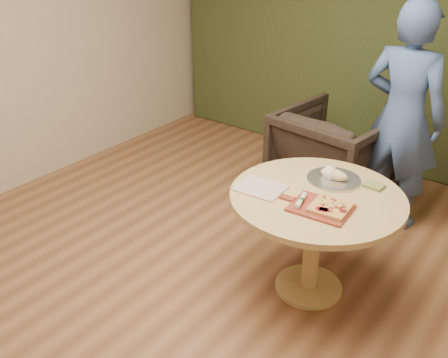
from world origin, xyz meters
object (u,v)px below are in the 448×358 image
pedestal_table (315,214)px  bread_roll (333,174)px  flatbread_pizza (330,207)px  serving_tray (334,179)px  pizza_paddle (319,208)px  person_standing (402,118)px  armchair (334,151)px  cutlery_roll (301,200)px

pedestal_table → bread_roll: 0.30m
flatbread_pizza → serving_tray: size_ratio=0.66×
pizza_paddle → bread_roll: bread_roll is taller
bread_roll → flatbread_pizza: bearing=-65.7°
pizza_paddle → serving_tray: size_ratio=1.28×
flatbread_pizza → serving_tray: (-0.16, 0.38, -0.02)m
flatbread_pizza → person_standing: bearing=93.3°
pizza_paddle → person_standing: person_standing is taller
armchair → flatbread_pizza: bearing=121.3°
bread_roll → armchair: bearing=114.0°
pedestal_table → armchair: 1.38m
pedestal_table → pizza_paddle: 0.23m
armchair → pedestal_table: bearing=117.7°
person_standing → pedestal_table: bearing=90.3°
serving_tray → pedestal_table: bearing=-88.5°
serving_tray → flatbread_pizza: bearing=-66.8°
cutlery_roll → serving_tray: size_ratio=0.56×
cutlery_roll → flatbread_pizza: bearing=-1.4°
serving_tray → person_standing: bearing=85.3°
bread_roll → person_standing: 1.01m
pedestal_table → pizza_paddle: pizza_paddle is taller
flatbread_pizza → person_standing: size_ratio=0.13×
bread_roll → person_standing: (0.09, 1.00, 0.12)m
cutlery_roll → serving_tray: (0.01, 0.41, -0.02)m
pedestal_table → flatbread_pizza: bearing=-41.7°
bread_roll → armchair: size_ratio=0.21×
armchair → person_standing: size_ratio=0.51×
bread_roll → person_standing: person_standing is taller
serving_tray → bread_roll: (-0.01, -0.00, 0.04)m
pedestal_table → cutlery_roll: bearing=-96.9°
bread_roll → cutlery_roll: bearing=-90.8°
pizza_paddle → person_standing: 1.40m
pedestal_table → armchair: bearing=110.5°
pedestal_table → cutlery_roll: size_ratio=5.61×
person_standing → bread_roll: bearing=88.6°
pizza_paddle → cutlery_roll: size_ratio=2.30×
person_standing → cutlery_roll: bearing=89.8°
pedestal_table → flatbread_pizza: 0.27m
serving_tray → bread_roll: bearing=-180.0°
flatbread_pizza → serving_tray: 0.41m
flatbread_pizza → person_standing: person_standing is taller
armchair → pizza_paddle: bearing=118.9°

